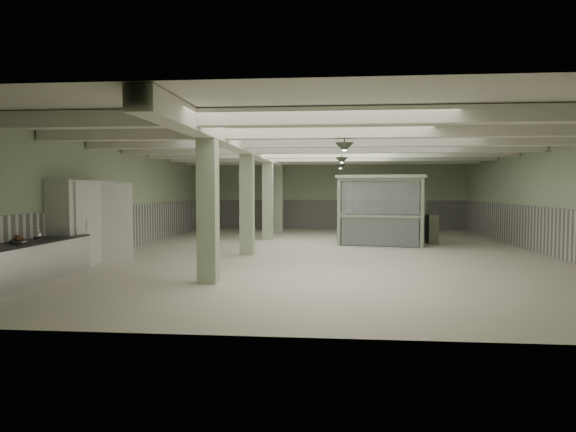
# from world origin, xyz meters

# --- Properties ---
(floor) EXTENTS (20.00, 20.00, 0.00)m
(floor) POSITION_xyz_m (0.00, 0.00, 0.00)
(floor) COLOR beige
(floor) RESTS_ON ground
(ceiling) EXTENTS (14.00, 20.00, 0.02)m
(ceiling) POSITION_xyz_m (0.00, 0.00, 3.60)
(ceiling) COLOR silver
(ceiling) RESTS_ON wall_back
(wall_back) EXTENTS (14.00, 0.02, 3.60)m
(wall_back) POSITION_xyz_m (0.00, 10.00, 1.80)
(wall_back) COLOR #A0B490
(wall_back) RESTS_ON floor
(wall_front) EXTENTS (14.00, 0.02, 3.60)m
(wall_front) POSITION_xyz_m (0.00, -10.00, 1.80)
(wall_front) COLOR #A0B490
(wall_front) RESTS_ON floor
(wall_left) EXTENTS (0.02, 20.00, 3.60)m
(wall_left) POSITION_xyz_m (-7.00, 0.00, 1.80)
(wall_left) COLOR #A0B490
(wall_left) RESTS_ON floor
(wall_right) EXTENTS (0.02, 20.00, 3.60)m
(wall_right) POSITION_xyz_m (7.00, 0.00, 1.80)
(wall_right) COLOR #A0B490
(wall_right) RESTS_ON floor
(wainscot_left) EXTENTS (0.05, 19.90, 1.50)m
(wainscot_left) POSITION_xyz_m (-6.97, 0.00, 0.75)
(wainscot_left) COLOR silver
(wainscot_left) RESTS_ON floor
(wainscot_right) EXTENTS (0.05, 19.90, 1.50)m
(wainscot_right) POSITION_xyz_m (6.97, 0.00, 0.75)
(wainscot_right) COLOR silver
(wainscot_right) RESTS_ON floor
(wainscot_back) EXTENTS (13.90, 0.05, 1.50)m
(wainscot_back) POSITION_xyz_m (0.00, 9.97, 0.75)
(wainscot_back) COLOR silver
(wainscot_back) RESTS_ON floor
(girder) EXTENTS (0.45, 19.90, 0.40)m
(girder) POSITION_xyz_m (-2.50, 0.00, 3.38)
(girder) COLOR silver
(girder) RESTS_ON ceiling
(beam_a) EXTENTS (13.90, 0.35, 0.32)m
(beam_a) POSITION_xyz_m (0.00, -7.50, 3.42)
(beam_a) COLOR silver
(beam_a) RESTS_ON ceiling
(beam_b) EXTENTS (13.90, 0.35, 0.32)m
(beam_b) POSITION_xyz_m (0.00, -5.00, 3.42)
(beam_b) COLOR silver
(beam_b) RESTS_ON ceiling
(beam_c) EXTENTS (13.90, 0.35, 0.32)m
(beam_c) POSITION_xyz_m (0.00, -2.50, 3.42)
(beam_c) COLOR silver
(beam_c) RESTS_ON ceiling
(beam_d) EXTENTS (13.90, 0.35, 0.32)m
(beam_d) POSITION_xyz_m (0.00, 0.00, 3.42)
(beam_d) COLOR silver
(beam_d) RESTS_ON ceiling
(beam_e) EXTENTS (13.90, 0.35, 0.32)m
(beam_e) POSITION_xyz_m (0.00, 2.50, 3.42)
(beam_e) COLOR silver
(beam_e) RESTS_ON ceiling
(beam_f) EXTENTS (13.90, 0.35, 0.32)m
(beam_f) POSITION_xyz_m (0.00, 5.00, 3.42)
(beam_f) COLOR silver
(beam_f) RESTS_ON ceiling
(beam_g) EXTENTS (13.90, 0.35, 0.32)m
(beam_g) POSITION_xyz_m (0.00, 7.50, 3.42)
(beam_g) COLOR silver
(beam_g) RESTS_ON ceiling
(column_a) EXTENTS (0.42, 0.42, 3.60)m
(column_a) POSITION_xyz_m (-2.50, -6.00, 1.80)
(column_a) COLOR #9FB18F
(column_a) RESTS_ON floor
(column_b) EXTENTS (0.42, 0.42, 3.60)m
(column_b) POSITION_xyz_m (-2.50, -1.00, 1.80)
(column_b) COLOR #9FB18F
(column_b) RESTS_ON floor
(column_c) EXTENTS (0.42, 0.42, 3.60)m
(column_c) POSITION_xyz_m (-2.50, 4.00, 1.80)
(column_c) COLOR #9FB18F
(column_c) RESTS_ON floor
(column_d) EXTENTS (0.42, 0.42, 3.60)m
(column_d) POSITION_xyz_m (-2.50, 8.00, 1.80)
(column_d) COLOR #9FB18F
(column_d) RESTS_ON floor
(pendant_front) EXTENTS (0.44, 0.44, 0.22)m
(pendant_front) POSITION_xyz_m (0.50, -5.00, 3.05)
(pendant_front) COLOR #2D3A2B
(pendant_front) RESTS_ON ceiling
(pendant_mid) EXTENTS (0.44, 0.44, 0.22)m
(pendant_mid) POSITION_xyz_m (0.50, 0.50, 3.05)
(pendant_mid) COLOR #2D3A2B
(pendant_mid) RESTS_ON ceiling
(pendant_back) EXTENTS (0.44, 0.44, 0.22)m
(pendant_back) POSITION_xyz_m (0.50, 5.50, 3.05)
(pendant_back) COLOR #2D3A2B
(pendant_back) RESTS_ON ceiling
(prep_counter) EXTENTS (0.94, 5.40, 0.91)m
(prep_counter) POSITION_xyz_m (-6.54, -7.00, 0.46)
(prep_counter) COLOR silver
(prep_counter) RESTS_ON floor
(pitcher_far) EXTENTS (0.23, 0.25, 0.26)m
(pitcher_far) POSITION_xyz_m (-6.56, -5.86, 1.03)
(pitcher_far) COLOR silver
(pitcher_far) RESTS_ON prep_counter
(veg_colander) EXTENTS (0.47, 0.47, 0.17)m
(veg_colander) POSITION_xyz_m (-6.55, -6.61, 0.99)
(veg_colander) COLOR #404145
(veg_colander) RESTS_ON prep_counter
(walkin_cooler) EXTENTS (1.18, 2.66, 2.44)m
(walkin_cooler) POSITION_xyz_m (-6.62, -3.52, 1.22)
(walkin_cooler) COLOR silver
(walkin_cooler) RESTS_ON floor
(guard_booth) EXTENTS (3.70, 3.31, 2.60)m
(guard_booth) POSITION_xyz_m (2.13, 2.81, 1.76)
(guard_booth) COLOR gray
(guard_booth) RESTS_ON floor
(filing_cabinet) EXTENTS (0.42, 0.56, 1.12)m
(filing_cabinet) POSITION_xyz_m (3.94, 2.71, 0.56)
(filing_cabinet) COLOR #575B4C
(filing_cabinet) RESTS_ON floor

